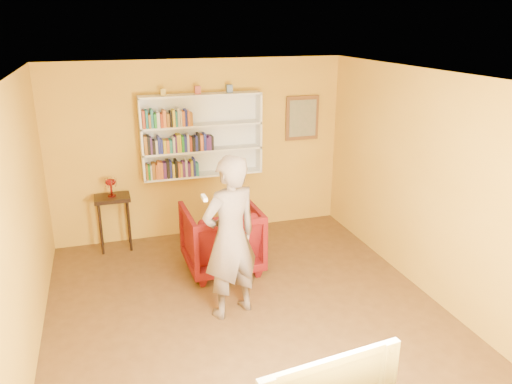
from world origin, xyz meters
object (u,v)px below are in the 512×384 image
at_px(console_table, 113,205).
at_px(armchair, 222,238).
at_px(bookshelf, 201,135).
at_px(person, 230,238).
at_px(ruby_lustre, 111,184).

height_order(console_table, armchair, armchair).
distance_m(bookshelf, person, 2.44).
relative_size(armchair, person, 0.52).
relative_size(console_table, armchair, 0.82).
xyz_separation_m(console_table, armchair, (1.35, -1.08, -0.23)).
xyz_separation_m(bookshelf, armchair, (-0.01, -1.24, -1.14)).
distance_m(bookshelf, ruby_lustre, 1.49).
bearing_deg(armchair, bookshelf, -92.26).
bearing_deg(ruby_lustre, armchair, -38.70).
height_order(bookshelf, armchair, bookshelf).
relative_size(ruby_lustre, person, 0.14).
relative_size(bookshelf, console_table, 2.19).
distance_m(ruby_lustre, armchair, 1.82).
bearing_deg(console_table, person, -61.40).
distance_m(ruby_lustre, person, 2.49).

